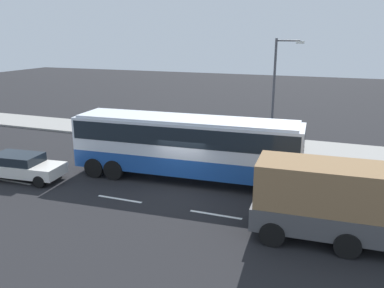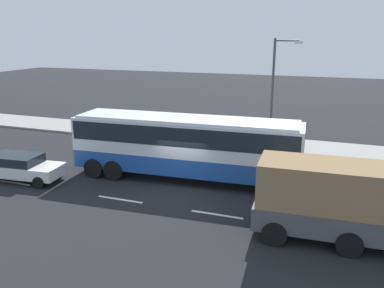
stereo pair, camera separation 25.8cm
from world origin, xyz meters
TOP-DOWN VIEW (x-y plane):
  - ground_plane at (0.00, 0.00)m, footprint 120.00×120.00m
  - sidewalk_curb at (0.00, 9.59)m, footprint 80.00×4.00m
  - lane_centreline at (-3.06, -2.50)m, footprint 24.85×0.16m
  - coach_bus at (-0.29, 1.17)m, footprint 12.44×3.32m
  - cargo_truck at (7.99, -3.05)m, footprint 7.59×2.80m
  - car_white_minivan at (-8.80, -1.99)m, footprint 4.84×2.27m
  - pedestrian_near_curb at (-1.02, 8.89)m, footprint 0.32×0.32m
  - pedestrian_at_crossing at (4.99, 9.04)m, footprint 0.32×0.32m
  - street_lamp at (3.34, 8.33)m, footprint 1.81×0.24m

SIDE VIEW (x-z plane):
  - ground_plane at x=0.00m, z-range 0.00..0.00m
  - lane_centreline at x=-3.06m, z-range 0.00..0.01m
  - sidewalk_curb at x=0.00m, z-range 0.00..0.15m
  - car_white_minivan at x=-8.80m, z-range 0.05..1.47m
  - pedestrian_at_crossing at x=4.99m, z-range 0.25..1.76m
  - pedestrian_near_curb at x=-1.02m, z-range 0.29..2.07m
  - cargo_truck at x=7.99m, z-range 0.12..3.20m
  - coach_bus at x=-0.29m, z-range 0.42..3.88m
  - street_lamp at x=3.34m, z-range 0.68..8.01m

